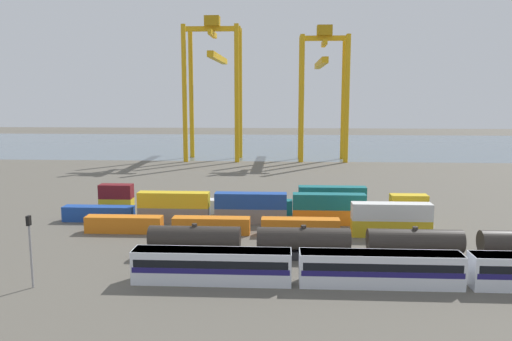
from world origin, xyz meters
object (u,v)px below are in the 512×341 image
object	(u,v)px
freight_tank_row	(359,243)
shipping_container_18	(332,208)
shipping_container_14	(117,205)
signal_mast	(30,242)
gantry_crane_central	(323,79)
shipping_container_12	(408,218)
passenger_train	(380,268)
gantry_crane_west	(214,73)
shipping_container_5	(99,214)

from	to	relation	value
freight_tank_row	shipping_container_18	bearing A→B (deg)	92.72
shipping_container_14	freight_tank_row	bearing A→B (deg)	-31.36
signal_mast	gantry_crane_central	world-z (taller)	gantry_crane_central
signal_mast	shipping_container_12	world-z (taller)	signal_mast
passenger_train	gantry_crane_central	bearing A→B (deg)	89.16
freight_tank_row	gantry_crane_west	world-z (taller)	gantry_crane_west
passenger_train	shipping_container_12	distance (m)	29.21
freight_tank_row	shipping_container_12	bearing A→B (deg)	59.12
signal_mast	gantry_crane_central	size ratio (longest dim) A/B	0.19
shipping_container_12	gantry_crane_west	bearing A→B (deg)	116.88
signal_mast	gantry_crane_west	bearing A→B (deg)	87.58
gantry_crane_central	shipping_container_5	bearing A→B (deg)	-117.10
shipping_container_18	shipping_container_5	bearing A→B (deg)	-170.44
gantry_crane_west	shipping_container_5	bearing A→B (deg)	-95.58
passenger_train	gantry_crane_west	distance (m)	122.36
signal_mast	shipping_container_12	distance (m)	57.74
shipping_container_5	shipping_container_14	xyz separation A→B (m)	(0.88, 6.83, 0.00)
passenger_train	shipping_container_18	distance (m)	34.44
signal_mast	shipping_container_18	xyz separation A→B (m)	(37.02, 37.10, -4.05)
shipping_container_18	gantry_crane_west	world-z (taller)	gantry_crane_west
freight_tank_row	shipping_container_18	distance (m)	24.94
shipping_container_14	shipping_container_18	bearing A→B (deg)	0.00
freight_tank_row	signal_mast	world-z (taller)	signal_mast
signal_mast	shipping_container_18	size ratio (longest dim) A/B	0.69
shipping_container_12	shipping_container_18	size ratio (longest dim) A/B	0.50
passenger_train	signal_mast	world-z (taller)	signal_mast
shipping_container_14	gantry_crane_central	size ratio (longest dim) A/B	0.14
shipping_container_12	shipping_container_14	bearing A→B (deg)	172.47
shipping_container_5	passenger_train	bearing A→B (deg)	-32.74
passenger_train	signal_mast	size ratio (longest dim) A/B	6.82
freight_tank_row	shipping_container_14	world-z (taller)	freight_tank_row
gantry_crane_west	shipping_container_18	bearing A→B (deg)	-68.18
signal_mast	shipping_container_14	bearing A→B (deg)	94.10
passenger_train	shipping_container_12	xyz separation A→B (m)	(9.75, 27.52, -0.84)
passenger_train	gantry_crane_central	world-z (taller)	gantry_crane_central
signal_mast	gantry_crane_central	distance (m)	125.98
passenger_train	freight_tank_row	bearing A→B (deg)	96.37
passenger_train	shipping_container_5	distance (m)	50.89
gantry_crane_central	signal_mast	bearing A→B (deg)	-109.25
shipping_container_5	gantry_crane_west	size ratio (longest dim) A/B	0.26
passenger_train	shipping_container_12	size ratio (longest dim) A/B	9.41
shipping_container_5	shipping_container_14	distance (m)	6.89
shipping_container_18	freight_tank_row	bearing A→B (deg)	-87.28
shipping_container_5	shipping_container_18	distance (m)	41.14
signal_mast	shipping_container_18	distance (m)	52.57
passenger_train	gantry_crane_west	xyz separation A→B (m)	(-34.30, 114.43, 26.47)
passenger_train	gantry_crane_central	xyz separation A→B (m)	(1.68, 114.46, 24.59)
shipping_container_12	gantry_crane_west	world-z (taller)	gantry_crane_west
freight_tank_row	shipping_container_14	bearing A→B (deg)	148.64
shipping_container_12	shipping_container_5	bearing A→B (deg)	180.00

